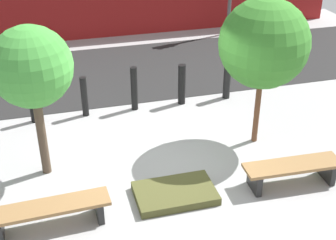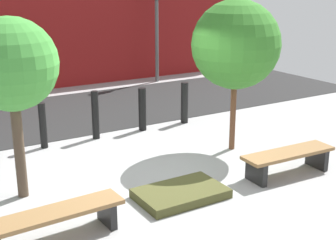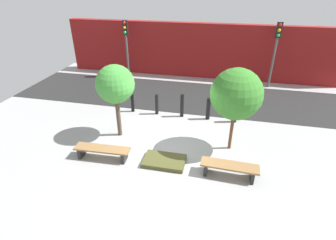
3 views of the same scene
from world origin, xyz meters
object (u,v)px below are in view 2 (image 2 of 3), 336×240
(bench_left, at_px, (53,219))
(bollard_center, at_px, (95,115))
(bench_right, at_px, (288,158))
(tree_behind_right_bench, at_px, (236,45))
(planter_bed, at_px, (181,193))
(bollard_far_right, at_px, (185,103))
(tree_behind_left_bench, at_px, (11,66))
(bollard_left, at_px, (43,126))
(bollard_right, at_px, (142,109))
(traffic_light_mid_west, at_px, (157,9))

(bench_left, relative_size, bollard_center, 1.82)
(bench_right, height_order, tree_behind_right_bench, tree_behind_right_bench)
(planter_bed, height_order, tree_behind_right_bench, tree_behind_right_bench)
(bollard_far_right, bearing_deg, bench_left, -140.65)
(tree_behind_right_bench, height_order, bollard_far_right, tree_behind_right_bench)
(tree_behind_right_bench, distance_m, bollard_far_right, 2.62)
(bench_right, distance_m, tree_behind_right_bench, 2.39)
(planter_bed, relative_size, bollard_center, 1.31)
(bollard_far_right, bearing_deg, tree_behind_left_bench, -155.06)
(bench_left, height_order, tree_behind_right_bench, tree_behind_right_bench)
(tree_behind_right_bench, bearing_deg, tree_behind_left_bench, 180.00)
(bench_left, distance_m, bollard_left, 3.74)
(bench_left, xyz_separation_m, bollard_left, (0.97, 3.61, 0.16))
(bench_right, relative_size, bollard_left, 1.90)
(tree_behind_left_bench, xyz_separation_m, bollard_right, (3.26, 2.05, -1.61))
(planter_bed, distance_m, traffic_light_mid_west, 9.28)
(bench_left, height_order, bollard_left, bollard_left)
(tree_behind_left_bench, bearing_deg, bollard_left, 64.74)
(traffic_light_mid_west, bearing_deg, bollard_center, -132.43)
(bollard_left, bearing_deg, tree_behind_right_bench, -32.15)
(tree_behind_right_bench, bearing_deg, bench_right, -90.00)
(bollard_right, bearing_deg, bench_left, -132.05)
(bench_left, bearing_deg, planter_bed, 3.01)
(bollard_left, height_order, bollard_right, bollard_right)
(bench_right, relative_size, bollard_right, 1.81)
(tree_behind_left_bench, bearing_deg, bench_right, -20.32)
(bench_right, distance_m, tree_behind_left_bench, 4.85)
(bench_right, relative_size, tree_behind_left_bench, 0.63)
(bollard_right, bearing_deg, planter_bed, -108.57)
(planter_bed, bearing_deg, bench_right, -5.41)
(bollard_far_right, bearing_deg, tree_behind_right_bench, -95.03)
(bollard_far_right, bearing_deg, planter_bed, -123.89)
(planter_bed, relative_size, tree_behind_left_bench, 0.49)
(bench_right, height_order, tree_behind_left_bench, tree_behind_left_bench)
(planter_bed, height_order, bollard_left, bollard_left)
(bench_right, bearing_deg, bench_left, -177.60)
(bollard_left, distance_m, bollard_far_right, 3.44)
(bollard_far_right, bearing_deg, bollard_right, 180.00)
(bollard_far_right, height_order, traffic_light_mid_west, traffic_light_mid_west)
(planter_bed, xyz_separation_m, bollard_right, (1.15, 3.41, 0.42))
(bench_right, xyz_separation_m, traffic_light_mid_west, (2.04, 8.16, 2.10))
(bollard_left, bearing_deg, bench_right, -47.95)
(bollard_center, bearing_deg, bollard_right, 0.00)
(bench_left, distance_m, tree_behind_left_bench, 2.38)
(bollard_center, distance_m, traffic_light_mid_west, 6.45)
(bollard_right, bearing_deg, tree_behind_left_bench, -147.85)
(planter_bed, distance_m, tree_behind_left_bench, 3.23)
(tree_behind_left_bench, height_order, tree_behind_right_bench, tree_behind_right_bench)
(bollard_far_right, distance_m, traffic_light_mid_west, 5.28)
(bench_left, height_order, bench_right, bench_right)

